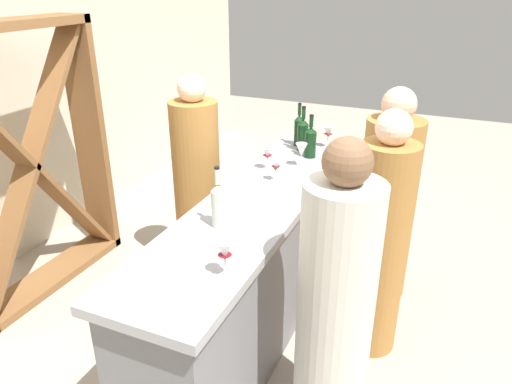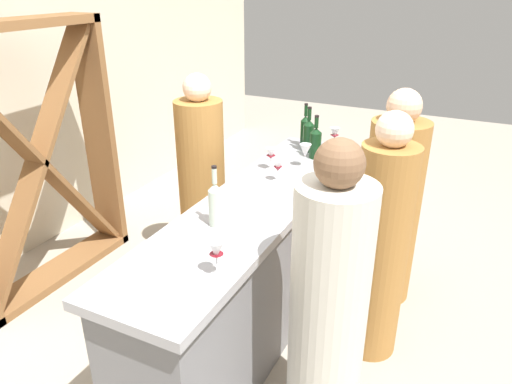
# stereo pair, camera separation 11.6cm
# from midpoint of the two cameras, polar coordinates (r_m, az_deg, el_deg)

# --- Properties ---
(ground_plane) EXTENTS (12.00, 12.00, 0.00)m
(ground_plane) POSITION_cam_midpoint_polar(r_m,az_deg,el_deg) (3.25, -1.06, -16.06)
(ground_plane) COLOR #9E9384
(bar_counter) EXTENTS (2.36, 0.56, 0.94)m
(bar_counter) POSITION_cam_midpoint_polar(r_m,az_deg,el_deg) (2.97, -1.14, -9.08)
(bar_counter) COLOR slate
(bar_counter) RESTS_ON ground
(wine_rack) EXTENTS (1.29, 0.28, 1.87)m
(wine_rack) POSITION_cam_midpoint_polar(r_m,az_deg,el_deg) (3.64, -26.37, 2.90)
(wine_rack) COLOR brown
(wine_rack) RESTS_ON ground
(wine_bottle_leftmost_clear_pale) EXTENTS (0.07, 0.07, 0.33)m
(wine_bottle_leftmost_clear_pale) POSITION_cam_midpoint_polar(r_m,az_deg,el_deg) (2.42, -5.92, -1.45)
(wine_bottle_leftmost_clear_pale) COLOR #B7C6B2
(wine_bottle_leftmost_clear_pale) RESTS_ON bar_counter
(wine_bottle_second_left_dark_green) EXTENTS (0.08, 0.08, 0.31)m
(wine_bottle_second_left_dark_green) POSITION_cam_midpoint_polar(r_m,az_deg,el_deg) (3.38, 5.54, 6.05)
(wine_bottle_second_left_dark_green) COLOR black
(wine_bottle_second_left_dark_green) RESTS_ON bar_counter
(wine_bottle_center_dark_green) EXTENTS (0.08, 0.08, 0.33)m
(wine_bottle_center_dark_green) POSITION_cam_midpoint_polar(r_m,az_deg,el_deg) (3.51, 4.66, 6.92)
(wine_bottle_center_dark_green) COLOR black
(wine_bottle_center_dark_green) RESTS_ON bar_counter
(wine_bottle_second_right_dark_green) EXTENTS (0.07, 0.07, 0.32)m
(wine_bottle_second_right_dark_green) POSITION_cam_midpoint_polar(r_m,az_deg,el_deg) (3.62, 4.22, 7.46)
(wine_bottle_second_right_dark_green) COLOR black
(wine_bottle_second_right_dark_green) RESTS_ON bar_counter
(wine_glass_near_left) EXTENTS (0.07, 0.07, 0.17)m
(wine_glass_near_left) POSITION_cam_midpoint_polar(r_m,az_deg,el_deg) (2.02, -5.42, -7.23)
(wine_glass_near_left) COLOR white
(wine_glass_near_left) RESTS_ON bar_counter
(wine_glass_near_center) EXTENTS (0.07, 0.07, 0.16)m
(wine_glass_near_center) POSITION_cam_midpoint_polar(r_m,az_deg,el_deg) (3.60, 7.71, 7.01)
(wine_glass_near_center) COLOR white
(wine_glass_near_center) RESTS_ON bar_counter
(wine_glass_near_right) EXTENTS (0.08, 0.08, 0.16)m
(wine_glass_near_right) POSITION_cam_midpoint_polar(r_m,az_deg,el_deg) (3.20, 4.40, 4.96)
(wine_glass_near_right) COLOR white
(wine_glass_near_right) RESTS_ON bar_counter
(wine_glass_far_left) EXTENTS (0.06, 0.06, 0.14)m
(wine_glass_far_left) POSITION_cam_midpoint_polar(r_m,az_deg,el_deg) (2.97, 1.17, 3.02)
(wine_glass_far_left) COLOR white
(wine_glass_far_left) RESTS_ON bar_counter
(wine_glass_far_center) EXTENTS (0.07, 0.07, 0.15)m
(wine_glass_far_center) POSITION_cam_midpoint_polar(r_m,az_deg,el_deg) (3.15, 0.32, 4.51)
(wine_glass_far_center) COLOR white
(wine_glass_far_center) RESTS_ON bar_counter
(person_left_guest) EXTENTS (0.43, 0.43, 1.55)m
(person_left_guest) POSITION_cam_midpoint_polar(r_m,az_deg,el_deg) (2.26, 7.91, -14.01)
(person_left_guest) COLOR beige
(person_left_guest) RESTS_ON ground
(person_center_guest) EXTENTS (0.50, 0.50, 1.49)m
(person_center_guest) POSITION_cam_midpoint_polar(r_m,az_deg,el_deg) (3.37, 14.37, -1.54)
(person_center_guest) COLOR #9E6B33
(person_center_guest) RESTS_ON ground
(person_right_guest) EXTENTS (0.39, 0.39, 1.50)m
(person_right_guest) POSITION_cam_midpoint_polar(r_m,az_deg,el_deg) (2.84, 13.38, -6.27)
(person_right_guest) COLOR #9E6B33
(person_right_guest) RESTS_ON ground
(person_server_behind) EXTENTS (0.42, 0.42, 1.53)m
(person_server_behind) POSITION_cam_midpoint_polar(r_m,az_deg,el_deg) (3.51, -7.98, 0.52)
(person_server_behind) COLOR #9E6B33
(person_server_behind) RESTS_ON ground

